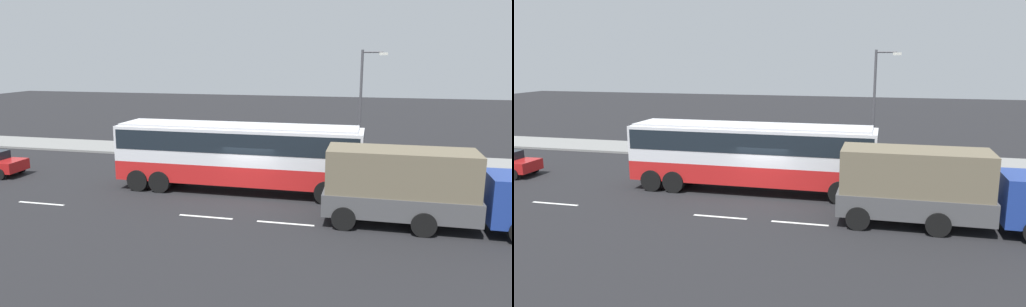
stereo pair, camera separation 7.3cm
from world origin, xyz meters
TOP-DOWN VIEW (x-y plane):
  - ground_plane at (0.00, 0.00)m, footprint 120.00×120.00m
  - sidewalk_curb at (0.00, 9.98)m, footprint 80.00×4.00m
  - lane_centreline at (-8.36, -3.32)m, footprint 24.68×0.16m
  - coach_bus at (-0.87, 0.88)m, footprint 12.35×2.60m
  - cargo_truck at (7.68, -2.43)m, footprint 8.25×2.52m
  - pedestrian_near_curb at (1.05, 9.49)m, footprint 0.32×0.32m
  - street_lamp at (5.04, 8.32)m, footprint 1.56×0.24m

SIDE VIEW (x-z plane):
  - ground_plane at x=0.00m, z-range 0.00..0.00m
  - lane_centreline at x=-8.36m, z-range 0.00..0.01m
  - sidewalk_curb at x=0.00m, z-range 0.00..0.15m
  - pedestrian_near_curb at x=1.05m, z-range 0.27..1.86m
  - cargo_truck at x=7.68m, z-range 0.10..3.24m
  - coach_bus at x=-0.87m, z-range 0.41..3.84m
  - street_lamp at x=5.04m, z-range 0.64..7.63m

